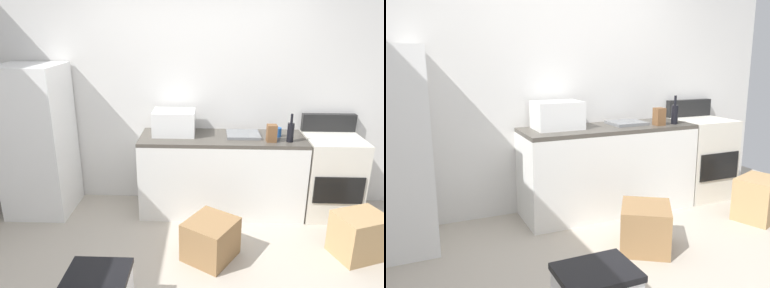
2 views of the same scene
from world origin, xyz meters
The scene contains 12 objects.
ground_plane centered at (0.00, 0.00, 0.00)m, with size 6.00×6.00×0.00m, color #B2A899.
wall_back centered at (0.00, 1.55, 1.30)m, with size 5.00×0.10×2.60m, color silver.
kitchen_counter centered at (0.30, 1.20, 0.45)m, with size 1.80×0.60×0.90m.
refrigerator centered at (-1.75, 1.15, 0.84)m, with size 0.68×0.66×1.67m, color white.
stove_oven centered at (1.52, 1.21, 0.47)m, with size 0.60×0.61×1.10m.
microwave centered at (-0.23, 1.27, 1.04)m, with size 0.46×0.34×0.27m, color white.
sink_basin centered at (0.53, 1.23, 0.92)m, with size 0.36×0.32×0.03m, color slate.
wine_bottle centered at (1.00, 1.05, 1.01)m, with size 0.07×0.07×0.30m.
coffee_mug centered at (0.91, 1.22, 0.95)m, with size 0.08×0.08×0.10m, color #2659A5.
knife_block centered at (0.81, 1.05, 0.99)m, with size 0.10×0.10×0.18m, color brown.
cardboard_box_large centered at (1.56, 0.39, 0.21)m, with size 0.45×0.35×0.42m, color tan.
cardboard_box_medium centered at (0.18, 0.30, 0.19)m, with size 0.40×0.44×0.38m, color olive.
Camera 2 is at (-1.56, -2.26, 1.55)m, focal length 36.51 mm.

